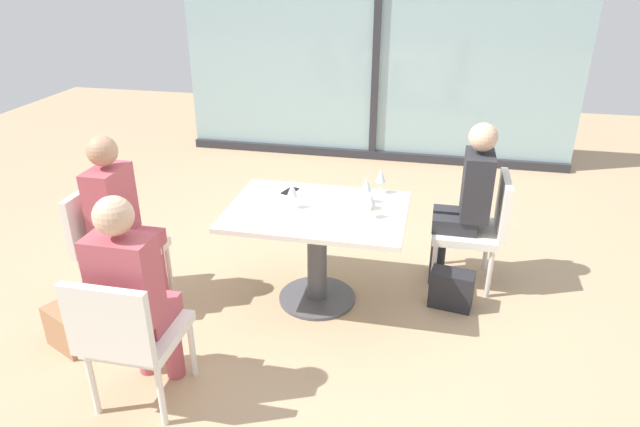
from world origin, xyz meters
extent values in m
plane|color=tan|center=(0.00, 0.00, 0.00)|extent=(12.00, 12.00, 0.00)
cube|color=#96B7BC|center=(0.00, 3.20, 1.35)|extent=(4.62, 0.03, 2.70)
cube|color=#2D2D33|center=(0.00, 3.17, 1.35)|extent=(0.08, 0.06, 2.70)
cube|color=#2D2D33|center=(0.00, 3.17, 0.05)|extent=(4.62, 0.10, 0.10)
cube|color=silver|center=(0.00, 0.00, 0.71)|extent=(1.21, 0.87, 0.04)
cylinder|color=#4C4C51|center=(0.00, 0.00, 0.35)|extent=(0.14, 0.14, 0.69)
cylinder|color=#4C4C51|center=(0.00, 0.00, 0.01)|extent=(0.56, 0.56, 0.02)
cube|color=silver|center=(1.02, 0.49, 0.42)|extent=(0.46, 0.46, 0.06)
cube|color=silver|center=(1.27, 0.49, 0.66)|extent=(0.05, 0.46, 0.42)
cylinder|color=silver|center=(0.82, 0.69, 0.20)|extent=(0.04, 0.04, 0.39)
cylinder|color=silver|center=(0.82, 0.29, 0.20)|extent=(0.04, 0.04, 0.39)
cylinder|color=silver|center=(1.22, 0.69, 0.20)|extent=(0.04, 0.04, 0.39)
cylinder|color=silver|center=(1.22, 0.29, 0.20)|extent=(0.04, 0.04, 0.39)
cube|color=silver|center=(-1.29, -0.33, 0.42)|extent=(0.46, 0.46, 0.06)
cube|color=silver|center=(-1.54, -0.33, 0.66)|extent=(0.05, 0.46, 0.42)
cylinder|color=silver|center=(-1.09, -0.53, 0.20)|extent=(0.04, 0.04, 0.39)
cylinder|color=silver|center=(-1.09, -0.13, 0.20)|extent=(0.04, 0.04, 0.39)
cylinder|color=silver|center=(-1.49, -0.53, 0.20)|extent=(0.04, 0.04, 0.39)
cylinder|color=silver|center=(-1.49, -0.13, 0.20)|extent=(0.04, 0.04, 0.39)
cube|color=silver|center=(-0.75, -1.15, 0.42)|extent=(0.46, 0.46, 0.06)
cube|color=silver|center=(-0.75, -1.40, 0.66)|extent=(0.46, 0.05, 0.42)
cylinder|color=silver|center=(-0.55, -0.95, 0.20)|extent=(0.04, 0.04, 0.39)
cylinder|color=silver|center=(-0.95, -0.95, 0.20)|extent=(0.04, 0.04, 0.39)
cylinder|color=silver|center=(-0.55, -1.35, 0.20)|extent=(0.04, 0.04, 0.39)
cylinder|color=silver|center=(-0.95, -1.35, 0.20)|extent=(0.04, 0.04, 0.39)
cylinder|color=#28282D|center=(0.85, 0.58, 0.23)|extent=(0.11, 0.11, 0.45)
cube|color=#28282D|center=(0.94, 0.58, 0.51)|extent=(0.32, 0.13, 0.11)
cylinder|color=#28282D|center=(0.85, 0.40, 0.23)|extent=(0.11, 0.11, 0.45)
cube|color=#28282D|center=(0.94, 0.40, 0.51)|extent=(0.32, 0.13, 0.11)
cube|color=#28282D|center=(1.07, 0.49, 0.80)|extent=(0.20, 0.34, 0.48)
sphere|color=#D8AD8C|center=(1.07, 0.49, 1.16)|extent=(0.20, 0.20, 0.20)
cylinder|color=#B24C56|center=(-1.12, -0.42, 0.23)|extent=(0.11, 0.11, 0.45)
cube|color=#B24C56|center=(-1.21, -0.42, 0.51)|extent=(0.32, 0.13, 0.11)
cylinder|color=#B24C56|center=(-1.12, -0.24, 0.23)|extent=(0.11, 0.11, 0.45)
cube|color=#B24C56|center=(-1.21, -0.24, 0.51)|extent=(0.32, 0.13, 0.11)
cube|color=#B24C56|center=(-1.34, -0.33, 0.80)|extent=(0.20, 0.34, 0.48)
sphere|color=tan|center=(-1.34, -0.33, 1.16)|extent=(0.20, 0.20, 0.20)
cylinder|color=#B24C56|center=(-0.66, -0.97, 0.23)|extent=(0.11, 0.11, 0.45)
cube|color=#B24C56|center=(-0.66, -1.07, 0.51)|extent=(0.13, 0.32, 0.11)
cylinder|color=#B24C56|center=(-0.84, -0.97, 0.23)|extent=(0.11, 0.11, 0.45)
cube|color=#B24C56|center=(-0.84, -1.07, 0.51)|extent=(0.13, 0.32, 0.11)
cube|color=#B24C56|center=(-0.75, -1.20, 0.80)|extent=(0.34, 0.20, 0.48)
sphere|color=#D8AD8C|center=(-0.75, -1.20, 1.16)|extent=(0.20, 0.20, 0.20)
cylinder|color=silver|center=(0.31, 0.18, 0.73)|extent=(0.06, 0.06, 0.00)
cylinder|color=silver|center=(0.31, 0.18, 0.78)|extent=(0.01, 0.01, 0.08)
cone|color=silver|center=(0.31, 0.18, 0.87)|extent=(0.07, 0.07, 0.09)
cylinder|color=silver|center=(-0.17, -0.02, 0.73)|extent=(0.06, 0.06, 0.00)
cylinder|color=silver|center=(-0.17, -0.02, 0.78)|extent=(0.01, 0.01, 0.08)
cone|color=silver|center=(-0.17, -0.02, 0.87)|extent=(0.07, 0.07, 0.09)
cylinder|color=silver|center=(0.37, -0.06, 0.73)|extent=(0.06, 0.06, 0.00)
cylinder|color=silver|center=(0.37, -0.06, 0.78)|extent=(0.01, 0.01, 0.08)
cone|color=silver|center=(0.37, -0.06, 0.87)|extent=(0.07, 0.07, 0.09)
cylinder|color=silver|center=(0.39, 0.37, 0.73)|extent=(0.06, 0.06, 0.00)
cylinder|color=silver|center=(0.39, 0.37, 0.78)|extent=(0.01, 0.01, 0.08)
cone|color=silver|center=(0.39, 0.37, 0.87)|extent=(0.07, 0.07, 0.09)
cylinder|color=white|center=(0.33, 0.07, 0.78)|extent=(0.08, 0.08, 0.09)
cube|color=black|center=(-0.26, 0.26, 0.73)|extent=(0.11, 0.16, 0.01)
cube|color=#232328|center=(0.96, 0.12, 0.14)|extent=(0.32, 0.21, 0.28)
cube|color=#A3704C|center=(-1.44, -0.87, 0.14)|extent=(0.34, 0.27, 0.28)
camera|label=1|loc=(0.74, -3.38, 2.32)|focal=31.36mm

